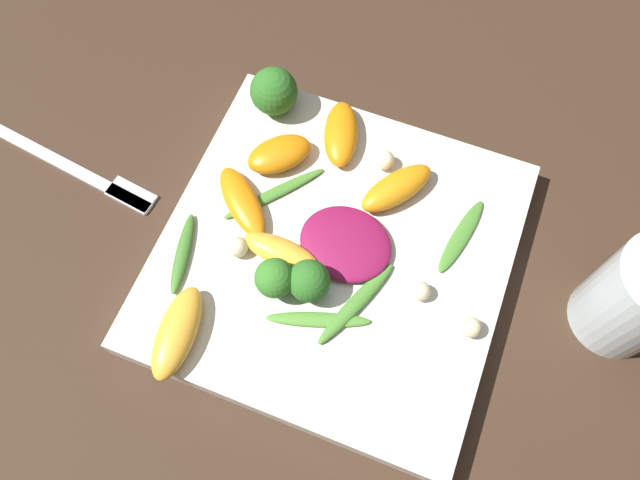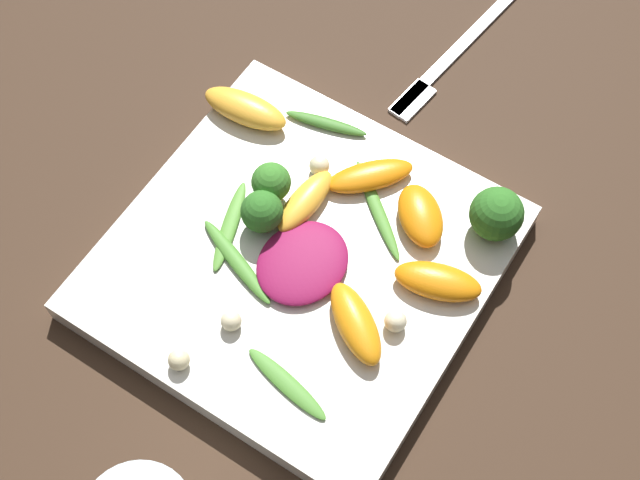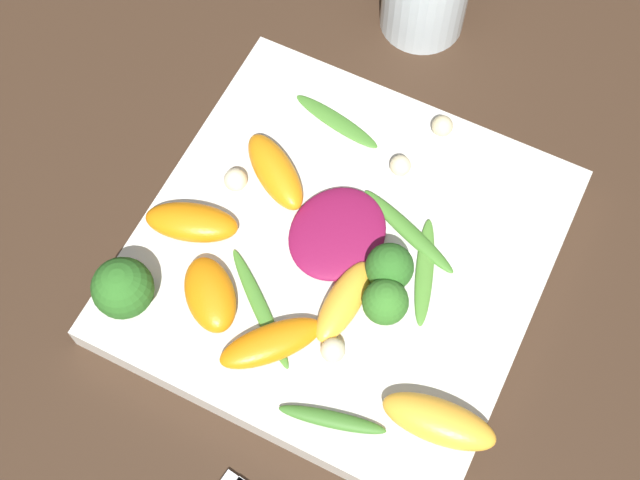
# 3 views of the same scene
# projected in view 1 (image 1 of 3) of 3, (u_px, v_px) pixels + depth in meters

# --- Properties ---
(ground_plane) EXTENTS (2.40, 2.40, 0.00)m
(ground_plane) POSITION_uv_depth(u_px,v_px,m) (334.00, 262.00, 0.53)
(ground_plane) COLOR #382619
(plate) EXTENTS (0.28, 0.28, 0.02)m
(plate) POSITION_uv_depth(u_px,v_px,m) (334.00, 256.00, 0.52)
(plate) COLOR silver
(plate) RESTS_ON ground_plane
(drinking_glass) EXTENTS (0.07, 0.07, 0.10)m
(drinking_glass) POSITION_uv_depth(u_px,v_px,m) (638.00, 298.00, 0.46)
(drinking_glass) COLOR silver
(drinking_glass) RESTS_ON ground_plane
(fork) EXTENTS (0.20, 0.04, 0.01)m
(fork) POSITION_uv_depth(u_px,v_px,m) (82.00, 169.00, 0.56)
(fork) COLOR silver
(fork) RESTS_ON ground_plane
(radicchio_leaf_0) EXTENTS (0.08, 0.07, 0.01)m
(radicchio_leaf_0) POSITION_uv_depth(u_px,v_px,m) (346.00, 244.00, 0.50)
(radicchio_leaf_0) COLOR maroon
(radicchio_leaf_0) RESTS_ON plate
(orange_segment_0) EXTENTS (0.07, 0.03, 0.02)m
(orange_segment_0) POSITION_uv_depth(u_px,v_px,m) (281.00, 252.00, 0.50)
(orange_segment_0) COLOR #FCAD33
(orange_segment_0) RESTS_ON plate
(orange_segment_1) EXTENTS (0.04, 0.08, 0.02)m
(orange_segment_1) POSITION_uv_depth(u_px,v_px,m) (177.00, 333.00, 0.47)
(orange_segment_1) COLOR #FCAD33
(orange_segment_1) RESTS_ON plate
(orange_segment_2) EXTENTS (0.06, 0.07, 0.02)m
(orange_segment_2) POSITION_uv_depth(u_px,v_px,m) (397.00, 188.00, 0.52)
(orange_segment_2) COLOR orange
(orange_segment_2) RESTS_ON plate
(orange_segment_3) EXTENTS (0.05, 0.07, 0.02)m
(orange_segment_3) POSITION_uv_depth(u_px,v_px,m) (341.00, 134.00, 0.54)
(orange_segment_3) COLOR orange
(orange_segment_3) RESTS_ON plate
(orange_segment_4) EXTENTS (0.06, 0.06, 0.02)m
(orange_segment_4) POSITION_uv_depth(u_px,v_px,m) (279.00, 154.00, 0.53)
(orange_segment_4) COLOR orange
(orange_segment_4) RESTS_ON plate
(orange_segment_5) EXTENTS (0.07, 0.07, 0.02)m
(orange_segment_5) POSITION_uv_depth(u_px,v_px,m) (242.00, 202.00, 0.52)
(orange_segment_5) COLOR orange
(orange_segment_5) RESTS_ON plate
(broccoli_floret_0) EXTENTS (0.03, 0.03, 0.04)m
(broccoli_floret_0) POSITION_uv_depth(u_px,v_px,m) (275.00, 278.00, 0.47)
(broccoli_floret_0) COLOR #84AD5B
(broccoli_floret_0) RESTS_ON plate
(broccoli_floret_1) EXTENTS (0.04, 0.04, 0.04)m
(broccoli_floret_1) POSITION_uv_depth(u_px,v_px,m) (274.00, 91.00, 0.54)
(broccoli_floret_1) COLOR #7A9E51
(broccoli_floret_1) RESTS_ON plate
(broccoli_floret_2) EXTENTS (0.03, 0.03, 0.04)m
(broccoli_floret_2) POSITION_uv_depth(u_px,v_px,m) (309.00, 281.00, 0.48)
(broccoli_floret_2) COLOR #84AD5B
(broccoli_floret_2) RESTS_ON plate
(arugula_sprig_0) EXTENTS (0.04, 0.09, 0.01)m
(arugula_sprig_0) POSITION_uv_depth(u_px,v_px,m) (356.00, 303.00, 0.49)
(arugula_sprig_0) COLOR #47842D
(arugula_sprig_0) RESTS_ON plate
(arugula_sprig_1) EXTENTS (0.08, 0.04, 0.00)m
(arugula_sprig_1) POSITION_uv_depth(u_px,v_px,m) (318.00, 320.00, 0.48)
(arugula_sprig_1) COLOR #518E33
(arugula_sprig_1) RESTS_ON plate
(arugula_sprig_2) EXTENTS (0.07, 0.08, 0.00)m
(arugula_sprig_2) POSITION_uv_depth(u_px,v_px,m) (275.00, 193.00, 0.53)
(arugula_sprig_2) COLOR #47842D
(arugula_sprig_2) RESTS_ON plate
(arugula_sprig_3) EXTENTS (0.03, 0.08, 0.00)m
(arugula_sprig_3) POSITION_uv_depth(u_px,v_px,m) (461.00, 236.00, 0.51)
(arugula_sprig_3) COLOR #47842D
(arugula_sprig_3) RESTS_ON plate
(arugula_sprig_4) EXTENTS (0.03, 0.07, 0.01)m
(arugula_sprig_4) POSITION_uv_depth(u_px,v_px,m) (183.00, 253.00, 0.50)
(arugula_sprig_4) COLOR #3D7528
(arugula_sprig_4) RESTS_ON plate
(macadamia_nut_0) EXTENTS (0.02, 0.02, 0.02)m
(macadamia_nut_0) POSITION_uv_depth(u_px,v_px,m) (238.00, 247.00, 0.50)
(macadamia_nut_0) COLOR beige
(macadamia_nut_0) RESTS_ON plate
(macadamia_nut_1) EXTENTS (0.02, 0.02, 0.02)m
(macadamia_nut_1) POSITION_uv_depth(u_px,v_px,m) (421.00, 291.00, 0.48)
(macadamia_nut_1) COLOR beige
(macadamia_nut_1) RESTS_ON plate
(macadamia_nut_2) EXTENTS (0.02, 0.02, 0.02)m
(macadamia_nut_2) POSITION_uv_depth(u_px,v_px,m) (471.00, 327.00, 0.47)
(macadamia_nut_2) COLOR beige
(macadamia_nut_2) RESTS_ON plate
(macadamia_nut_3) EXTENTS (0.02, 0.02, 0.02)m
(macadamia_nut_3) POSITION_uv_depth(u_px,v_px,m) (385.00, 160.00, 0.53)
(macadamia_nut_3) COLOR beige
(macadamia_nut_3) RESTS_ON plate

